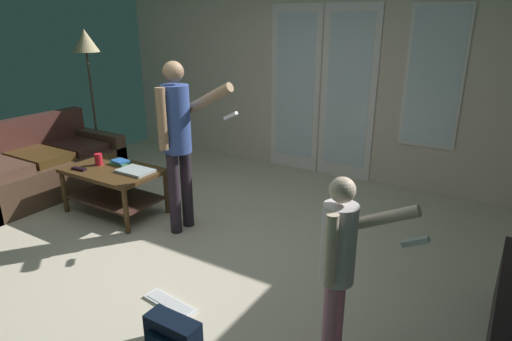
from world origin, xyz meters
TOP-DOWN VIEW (x-y plane):
  - ground_plane at (0.00, 0.00)m, footprint 6.04×5.44m
  - wall_back_with_doors at (0.05, 2.69)m, footprint 6.04×0.09m
  - leather_couch at (-2.36, 0.26)m, footprint 0.95×1.80m
  - coffee_table at (-1.12, 0.33)m, footprint 1.00×0.62m
  - person_adult at (-0.26, 0.41)m, footprint 0.69×0.43m
  - person_child at (1.66, -0.49)m, footprint 0.53×0.34m
  - floor_lamp at (-2.69, 1.39)m, footprint 0.35×0.35m
  - backpack at (0.77, -0.89)m, footprint 0.36×0.18m
  - loose_keyboard at (0.44, -0.57)m, footprint 0.45×0.18m
  - laptop_closed at (-0.85, 0.39)m, footprint 0.35×0.25m
  - cup_near_edge at (-1.35, 0.35)m, footprint 0.08×0.08m
  - tv_remote_black at (-1.39, 0.13)m, footprint 0.17×0.07m
  - book_stack at (-1.18, 0.48)m, footprint 0.21×0.17m

SIDE VIEW (x-z plane):
  - ground_plane at x=0.00m, z-range -0.02..0.00m
  - loose_keyboard at x=0.44m, z-range 0.00..0.02m
  - backpack at x=0.77m, z-range 0.00..0.22m
  - leather_couch at x=-2.36m, z-range -0.13..0.70m
  - coffee_table at x=-1.12m, z-range 0.11..0.60m
  - tv_remote_black at x=-1.39m, z-range 0.49..0.51m
  - laptop_closed at x=-0.85m, z-range 0.49..0.51m
  - book_stack at x=-1.18m, z-range 0.49..0.53m
  - cup_near_edge at x=-1.35m, z-range 0.49..0.61m
  - person_child at x=1.66m, z-range 0.12..1.31m
  - person_adult at x=-0.26m, z-range 0.16..1.77m
  - wall_back_with_doors at x=0.05m, z-range -0.04..2.64m
  - floor_lamp at x=-2.69m, z-range 0.67..2.50m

